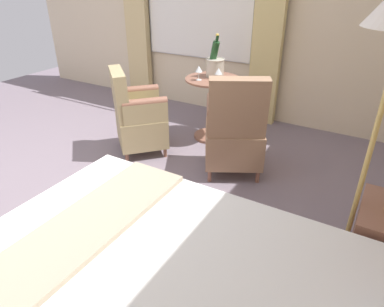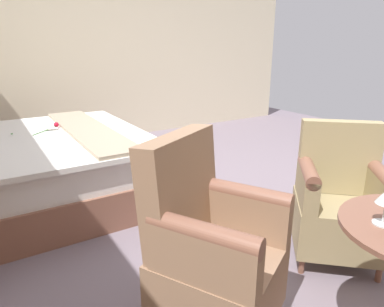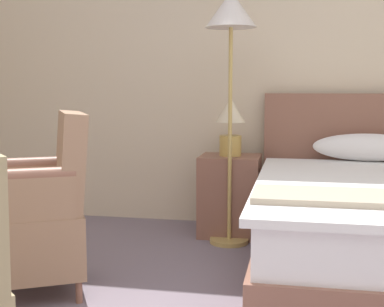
{
  "view_description": "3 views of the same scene",
  "coord_description": "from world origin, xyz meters",
  "px_view_note": "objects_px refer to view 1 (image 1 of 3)",
  "views": [
    {
      "loc": [
        1.48,
        2.33,
        1.75
      ],
      "look_at": [
        -0.51,
        1.16,
        0.52
      ],
      "focal_mm": 32.0,
      "sensor_mm": 36.0,
      "label": 1
    },
    {
      "loc": [
        -2.33,
        2.01,
        1.37
      ],
      "look_at": [
        -0.42,
        0.81,
        0.65
      ],
      "focal_mm": 32.0,
      "sensor_mm": 36.0,
      "label": 2
    },
    {
      "loc": [
        0.15,
        -1.42,
        1.12
      ],
      "look_at": [
        -0.32,
        0.95,
        0.82
      ],
      "focal_mm": 50.0,
      "sensor_mm": 36.0,
      "label": 3
    }
  ],
  "objects_px": {
    "wine_glass_near_edge": "(219,72)",
    "champagne_bucket": "(215,64)",
    "side_table_round": "(212,104)",
    "armchair_by_window": "(234,131)",
    "wine_glass_near_bucket": "(199,70)",
    "armchair_facing_bed": "(137,117)"
  },
  "relations": [
    {
      "from": "wine_glass_near_edge",
      "to": "armchair_by_window",
      "type": "bearing_deg",
      "value": 40.39
    },
    {
      "from": "armchair_by_window",
      "to": "wine_glass_near_bucket",
      "type": "bearing_deg",
      "value": -125.99
    },
    {
      "from": "wine_glass_near_bucket",
      "to": "armchair_facing_bed",
      "type": "relative_size",
      "value": 0.17
    },
    {
      "from": "side_table_round",
      "to": "armchair_facing_bed",
      "type": "xyz_separation_m",
      "value": [
        0.71,
        -0.53,
        -0.01
      ]
    },
    {
      "from": "wine_glass_near_bucket",
      "to": "armchair_by_window",
      "type": "bearing_deg",
      "value": 54.01
    },
    {
      "from": "side_table_round",
      "to": "champagne_bucket",
      "type": "bearing_deg",
      "value": -164.24
    },
    {
      "from": "wine_glass_near_edge",
      "to": "champagne_bucket",
      "type": "bearing_deg",
      "value": -143.2
    },
    {
      "from": "champagne_bucket",
      "to": "armchair_facing_bed",
      "type": "distance_m",
      "value": 1.04
    },
    {
      "from": "side_table_round",
      "to": "armchair_by_window",
      "type": "height_order",
      "value": "armchair_by_window"
    },
    {
      "from": "side_table_round",
      "to": "wine_glass_near_bucket",
      "type": "height_order",
      "value": "wine_glass_near_bucket"
    },
    {
      "from": "armchair_facing_bed",
      "to": "wine_glass_near_edge",
      "type": "bearing_deg",
      "value": 133.51
    },
    {
      "from": "champagne_bucket",
      "to": "wine_glass_near_edge",
      "type": "relative_size",
      "value": 3.08
    },
    {
      "from": "champagne_bucket",
      "to": "wine_glass_near_bucket",
      "type": "height_order",
      "value": "champagne_bucket"
    },
    {
      "from": "champagne_bucket",
      "to": "wine_glass_near_edge",
      "type": "xyz_separation_m",
      "value": [
        0.18,
        0.14,
        -0.02
      ]
    },
    {
      "from": "wine_glass_near_bucket",
      "to": "wine_glass_near_edge",
      "type": "distance_m",
      "value": 0.22
    },
    {
      "from": "wine_glass_near_edge",
      "to": "armchair_facing_bed",
      "type": "relative_size",
      "value": 0.17
    },
    {
      "from": "champagne_bucket",
      "to": "wine_glass_near_bucket",
      "type": "distance_m",
      "value": 0.23
    },
    {
      "from": "armchair_by_window",
      "to": "armchair_facing_bed",
      "type": "height_order",
      "value": "armchair_by_window"
    },
    {
      "from": "wine_glass_near_bucket",
      "to": "armchair_by_window",
      "type": "distance_m",
      "value": 0.89
    },
    {
      "from": "champagne_bucket",
      "to": "wine_glass_near_edge",
      "type": "distance_m",
      "value": 0.23
    },
    {
      "from": "champagne_bucket",
      "to": "armchair_by_window",
      "type": "distance_m",
      "value": 0.98
    },
    {
      "from": "side_table_round",
      "to": "armchair_by_window",
      "type": "distance_m",
      "value": 0.82
    }
  ]
}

